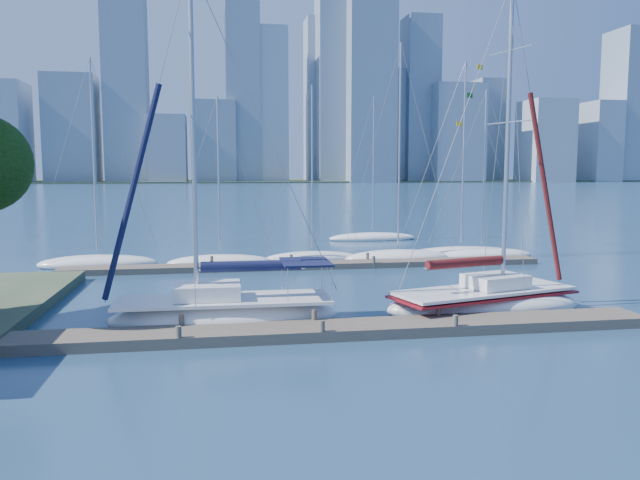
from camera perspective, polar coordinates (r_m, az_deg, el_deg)
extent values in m
plane|color=navy|center=(23.41, -0.18, -8.76)|extent=(700.00, 700.00, 0.00)
cube|color=#483F35|center=(23.36, -0.18, -8.29)|extent=(26.00, 2.00, 0.40)
cube|color=#483F35|center=(39.17, -1.05, -2.32)|extent=(30.00, 1.80, 0.36)
cube|color=#38472D|center=(342.38, -8.86, 5.32)|extent=(800.00, 100.00, 1.50)
ellipsoid|color=white|center=(25.29, -8.73, -7.06)|extent=(9.12, 3.06, 1.60)
cube|color=white|center=(25.13, -8.76, -5.41)|extent=(8.45, 2.82, 0.13)
cube|color=white|center=(25.07, -10.23, -4.60)|extent=(2.57, 1.96, 0.59)
cylinder|color=silver|center=(24.66, -11.52, 9.34)|extent=(0.19, 0.19, 12.76)
cylinder|color=silver|center=(24.93, -6.30, -2.61)|extent=(4.31, 0.14, 0.11)
cylinder|color=black|center=(24.92, -6.30, -2.37)|extent=(3.97, 0.46, 0.43)
cube|color=black|center=(25.09, -1.32, -2.02)|extent=(1.94, 2.55, 0.09)
ellipsoid|color=white|center=(28.02, 14.72, -5.90)|extent=(9.16, 5.07, 1.53)
cube|color=white|center=(27.88, 14.76, -4.47)|extent=(8.48, 4.68, 0.12)
cube|color=white|center=(28.20, 15.74, -3.63)|extent=(2.85, 2.44, 0.56)
cylinder|color=silver|center=(28.09, 16.77, 8.95)|extent=(0.18, 0.18, 12.96)
cylinder|color=silver|center=(27.03, 13.12, -2.24)|extent=(4.01, 1.20, 0.10)
cylinder|color=#4B1012|center=(27.02, 13.13, -2.02)|extent=(3.77, 1.40, 0.41)
cube|color=maroon|center=(27.91, 14.75, -4.82)|extent=(8.69, 4.84, 0.10)
ellipsoid|color=white|center=(42.00, -19.64, -2.06)|extent=(7.71, 3.68, 1.16)
cylinder|color=silver|center=(41.59, -20.00, 7.27)|extent=(0.13, 0.13, 11.95)
ellipsoid|color=white|center=(40.76, -9.12, -2.04)|extent=(6.98, 3.12, 1.05)
cylinder|color=silver|center=(40.33, -9.26, 5.93)|extent=(0.11, 0.11, 9.78)
ellipsoid|color=white|center=(42.30, -0.72, -1.67)|extent=(6.54, 2.24, 0.96)
cylinder|color=silver|center=(41.88, -0.73, 6.64)|extent=(0.11, 0.11, 10.83)
ellipsoid|color=white|center=(42.39, 7.13, -1.65)|extent=(7.59, 5.21, 1.18)
cylinder|color=silver|center=(42.01, 7.28, 8.54)|extent=(0.13, 0.13, 13.29)
ellipsoid|color=white|center=(44.94, 12.76, -1.31)|extent=(8.94, 4.23, 1.16)
cylinder|color=silver|center=(44.56, 12.99, 7.73)|extent=(0.13, 0.13, 12.43)
ellipsoid|color=white|center=(44.81, 14.56, -1.40)|extent=(7.67, 4.87, 1.07)
cylinder|color=silver|center=(44.42, 14.78, 6.37)|extent=(0.12, 0.12, 10.56)
ellipsoid|color=white|center=(54.93, 4.83, 0.18)|extent=(7.97, 4.61, 1.00)
cylinder|color=silver|center=(54.61, 4.90, 6.96)|extent=(0.11, 0.11, 11.50)
cube|color=gray|center=(320.55, -26.64, 8.74)|extent=(16.33, 23.42, 45.67)
cube|color=slate|center=(317.35, -21.74, 9.39)|extent=(23.40, 17.63, 50.10)
cube|color=#8B9AA7|center=(334.89, -17.14, 8.43)|extent=(15.13, 17.61, 39.01)
cube|color=gray|center=(308.19, -13.71, 8.06)|extent=(17.17, 19.81, 31.82)
cube|color=slate|center=(309.28, -9.64, 8.82)|extent=(20.40, 16.86, 39.12)
cube|color=#8B9AA7|center=(314.35, -4.93, 12.12)|extent=(20.43, 14.99, 74.95)
cube|color=gray|center=(333.56, 0.22, 12.55)|extent=(17.66, 17.46, 83.44)
cube|color=slate|center=(312.28, 4.60, 13.45)|extent=(22.66, 18.95, 88.93)
cube|color=#8B9AA7|center=(331.72, 7.37, 10.26)|extent=(13.12, 17.11, 57.23)
cube|color=gray|center=(325.17, 12.30, 9.48)|extent=(25.33, 18.80, 48.60)
cube|color=slate|center=(365.07, 15.19, 9.60)|extent=(16.76, 17.52, 55.61)
cube|color=#8B9AA7|center=(345.09, 19.89, 8.47)|extent=(21.90, 23.94, 41.54)
cube|color=gray|center=(360.94, 24.14, 8.17)|extent=(14.84, 21.38, 41.28)
cube|color=slate|center=(375.74, 26.52, 10.84)|extent=(21.40, 23.60, 78.86)
cube|color=slate|center=(319.36, -17.39, 15.58)|extent=(19.71, 18.00, 117.07)
cube|color=slate|center=(314.73, -7.06, 13.04)|extent=(16.20, 18.00, 85.33)
cube|color=slate|center=(321.99, 1.24, 15.72)|extent=(16.47, 18.00, 116.37)
cube|color=slate|center=(330.94, 9.10, 12.47)|extent=(16.72, 18.00, 82.90)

